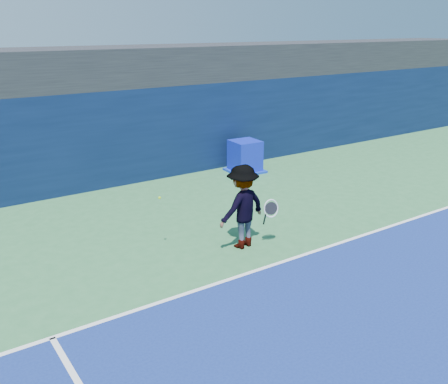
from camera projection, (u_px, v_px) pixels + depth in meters
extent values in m
plane|color=#306C3D|center=(400.00, 327.00, 8.47)|extent=(80.00, 80.00, 0.00)
cube|color=white|center=(285.00, 261.00, 10.82)|extent=(24.00, 0.10, 0.01)
cube|color=black|center=(119.00, 66.00, 16.35)|extent=(36.00, 3.00, 1.20)
cube|color=#0A1737|center=(136.00, 134.00, 16.24)|extent=(36.00, 1.00, 3.00)
cube|color=#0C19AB|center=(245.00, 156.00, 17.28)|extent=(0.97, 0.97, 1.10)
cube|color=#0C29AD|center=(245.00, 170.00, 17.44)|extent=(1.21, 1.21, 0.07)
imported|color=silver|center=(242.00, 207.00, 11.28)|extent=(1.35, 0.90, 1.95)
cylinder|color=black|center=(265.00, 219.00, 11.42)|extent=(0.09, 0.17, 0.31)
torus|color=white|center=(271.00, 208.00, 11.38)|extent=(0.36, 0.20, 0.35)
cylinder|color=black|center=(271.00, 208.00, 11.38)|extent=(0.30, 0.16, 0.30)
sphere|color=#ABD717|center=(160.00, 198.00, 10.99)|extent=(0.06, 0.06, 0.06)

